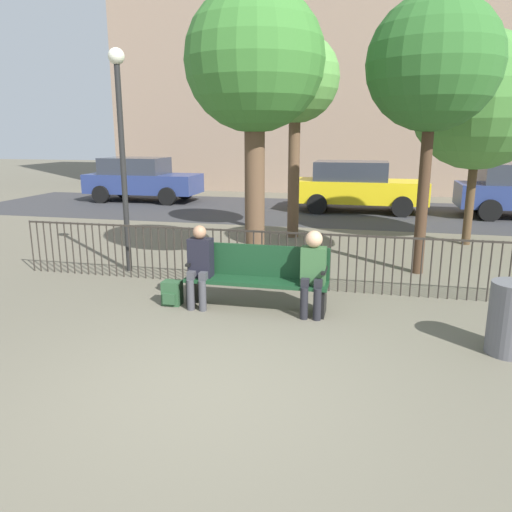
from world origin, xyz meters
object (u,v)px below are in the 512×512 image
at_px(parked_car_0, 358,186).
at_px(tree_3, 255,64).
at_px(tree_0, 480,102).
at_px(trash_bin, 511,319).
at_px(seated_person_0, 200,262).
at_px(parked_car_2, 141,179).
at_px(park_bench, 257,275).
at_px(seated_person_1, 313,268).
at_px(tree_2, 295,80).
at_px(backpack, 172,293).
at_px(lamp_post, 121,129).
at_px(tree_1, 433,65).

bearing_deg(parked_car_0, tree_3, -101.24).
distance_m(tree_0, trash_bin, 6.77).
relative_size(seated_person_0, parked_car_0, 0.29).
xyz_separation_m(tree_0, parked_car_2, (-10.65, 5.35, -2.31)).
xyz_separation_m(park_bench, tree_3, (-0.48, 1.89, 3.12)).
distance_m(seated_person_1, tree_3, 3.79).
xyz_separation_m(seated_person_0, trash_bin, (4.01, -0.74, -0.25)).
bearing_deg(trash_bin, seated_person_0, 169.55).
bearing_deg(tree_2, tree_0, 0.65).
relative_size(park_bench, seated_person_0, 1.70).
height_order(tree_0, tree_2, tree_2).
xyz_separation_m(backpack, tree_0, (5.00, 5.46, 2.98)).
distance_m(backpack, trash_bin, 4.52).
distance_m(seated_person_1, lamp_post, 4.36).
bearing_deg(tree_2, parked_car_2, 140.76).
relative_size(backpack, parked_car_2, 0.09).
xyz_separation_m(backpack, parked_car_2, (-5.64, 10.82, 0.66)).
xyz_separation_m(parked_car_0, parked_car_2, (-8.01, 0.82, 0.00)).
distance_m(tree_1, trash_bin, 4.69).
distance_m(tree_1, tree_2, 3.89).
distance_m(park_bench, parked_car_2, 12.71).
height_order(tree_0, tree_3, tree_3).
distance_m(parked_car_0, trash_bin, 10.92).
bearing_deg(backpack, seated_person_1, 0.72).
bearing_deg(parked_car_2, tree_1, -41.08).
height_order(seated_person_0, tree_2, tree_2).
bearing_deg(tree_0, trash_bin, -95.09).
bearing_deg(park_bench, seated_person_1, -9.11).
bearing_deg(tree_0, backpack, -132.49).
xyz_separation_m(seated_person_1, tree_3, (-1.30, 2.02, 2.93)).
relative_size(backpack, lamp_post, 0.09).
height_order(seated_person_1, tree_3, tree_3).
distance_m(seated_person_1, tree_1, 4.25).
height_order(tree_2, lamp_post, tree_2).
height_order(backpack, lamp_post, lamp_post).
relative_size(seated_person_1, backpack, 3.32).
bearing_deg(parked_car_0, seated_person_1, -91.64).
height_order(lamp_post, parked_car_2, lamp_post).
distance_m(backpack, lamp_post, 3.25).
bearing_deg(seated_person_0, tree_2, 84.39).
relative_size(seated_person_0, tree_3, 0.25).
bearing_deg(tree_3, backpack, -111.10).
xyz_separation_m(backpack, tree_2, (0.97, 5.42, 3.50)).
xyz_separation_m(tree_0, trash_bin, (-0.55, -6.18, -2.73)).
xyz_separation_m(backpack, tree_1, (3.71, 2.66, 3.42)).
xyz_separation_m(seated_person_1, parked_car_2, (-7.73, 10.79, 0.16)).
relative_size(seated_person_0, seated_person_1, 1.00).
bearing_deg(backpack, parked_car_2, 117.56).
height_order(tree_3, parked_car_2, tree_3).
distance_m(tree_2, parked_car_0, 5.57).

